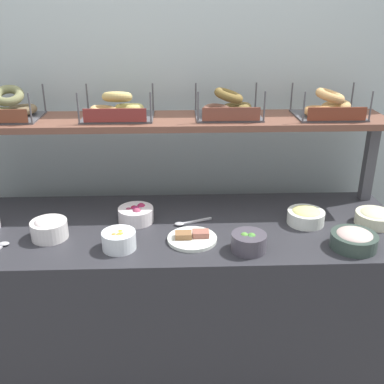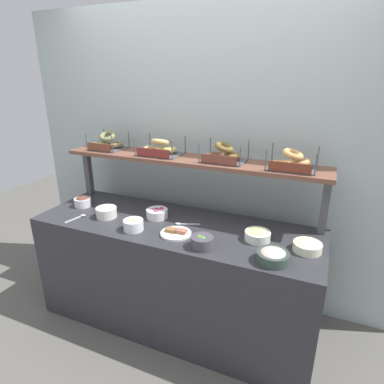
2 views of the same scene
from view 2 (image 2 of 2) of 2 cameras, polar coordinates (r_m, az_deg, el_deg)
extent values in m
plane|color=#595651|center=(2.82, -2.77, -21.42)|extent=(8.00, 8.00, 0.00)
cube|color=#ABB9B9|center=(2.70, 1.92, 5.73)|extent=(3.28, 0.06, 2.40)
cube|color=#2D2D33|center=(2.56, -2.94, -14.28)|extent=(2.08, 0.70, 0.85)
cube|color=#4C4C51|center=(3.01, -17.87, 3.31)|extent=(0.05, 0.05, 0.40)
cube|color=#4C4C51|center=(2.31, 22.47, -2.30)|extent=(0.05, 0.05, 0.40)
cube|color=brown|center=(2.44, -0.48, 5.71)|extent=(2.04, 0.32, 0.03)
cylinder|color=white|center=(2.45, -6.20, -3.81)|extent=(0.16, 0.16, 0.07)
sphere|color=#9C1F57|center=(2.43, -6.24, -3.34)|extent=(0.04, 0.04, 0.04)
sphere|color=#A02549|center=(2.45, -5.44, -3.17)|extent=(0.04, 0.04, 0.04)
sphere|color=#903A53|center=(2.45, -6.94, -3.24)|extent=(0.03, 0.03, 0.03)
sphere|color=#A11F3B|center=(2.45, -6.30, -3.23)|extent=(0.04, 0.04, 0.04)
sphere|color=#A43E5B|center=(2.41, -6.37, -3.56)|extent=(0.04, 0.04, 0.04)
cylinder|color=#49444E|center=(2.03, 1.82, -8.85)|extent=(0.14, 0.14, 0.07)
sphere|color=#4E9038|center=(2.01, 1.97, -8.35)|extent=(0.04, 0.04, 0.04)
sphere|color=#559E56|center=(2.01, 1.85, -8.39)|extent=(0.03, 0.03, 0.03)
sphere|color=#5A993C|center=(2.03, 1.31, -8.11)|extent=(0.04, 0.04, 0.04)
cylinder|color=#EDECC4|center=(2.12, 19.75, -9.15)|extent=(0.17, 0.17, 0.06)
ellipsoid|color=beige|center=(2.11, 19.83, -8.59)|extent=(0.14, 0.14, 0.04)
cylinder|color=white|center=(2.52, -14.92, -3.50)|extent=(0.15, 0.15, 0.08)
ellipsoid|color=white|center=(2.51, -14.98, -2.82)|extent=(0.12, 0.12, 0.05)
cylinder|color=white|center=(2.28, -10.33, -5.77)|extent=(0.14, 0.14, 0.08)
sphere|color=#F9A346|center=(2.25, -10.57, -5.36)|extent=(0.03, 0.03, 0.03)
sphere|color=gold|center=(2.25, -10.21, -5.33)|extent=(0.03, 0.03, 0.03)
sphere|color=#F9A127|center=(2.27, -10.11, -5.10)|extent=(0.03, 0.03, 0.03)
sphere|color=orange|center=(2.25, -10.44, -5.35)|extent=(0.03, 0.03, 0.03)
sphere|color=orange|center=(2.27, -10.97, -5.26)|extent=(0.03, 0.03, 0.03)
cylinder|color=white|center=(2.79, -18.78, -1.73)|extent=(0.13, 0.13, 0.07)
ellipsoid|color=brown|center=(2.78, -18.85, -1.18)|extent=(0.10, 0.10, 0.05)
cylinder|color=#34443C|center=(1.95, 14.10, -11.11)|extent=(0.19, 0.19, 0.06)
ellipsoid|color=beige|center=(1.93, 14.17, -10.46)|extent=(0.15, 0.15, 0.04)
cylinder|color=white|center=(2.16, 11.50, -7.66)|extent=(0.17, 0.17, 0.06)
ellipsoid|color=#ECE988|center=(2.15, 11.55, -7.06)|extent=(0.13, 0.13, 0.04)
cylinder|color=white|center=(2.20, -2.87, -7.36)|extent=(0.21, 0.21, 0.01)
cube|color=#8D603A|center=(2.20, -3.75, -6.73)|extent=(0.07, 0.05, 0.02)
cube|color=#A25F4E|center=(2.18, -1.89, -6.97)|extent=(0.07, 0.05, 0.02)
cube|color=#B7B7BC|center=(2.33, -0.30, -5.74)|extent=(0.13, 0.06, 0.01)
ellipsoid|color=#B7B7BC|center=(2.33, -2.52, -5.66)|extent=(0.04, 0.03, 0.01)
cube|color=#B7B7BC|center=(2.56, -20.34, -4.61)|extent=(0.04, 0.14, 0.01)
ellipsoid|color=#B7B7BC|center=(2.60, -18.74, -3.93)|extent=(0.04, 0.03, 0.01)
cube|color=#4C4C51|center=(2.82, -14.53, 7.47)|extent=(0.27, 0.24, 0.01)
cylinder|color=#4C4C51|center=(2.80, -18.17, 8.41)|extent=(0.01, 0.01, 0.14)
cylinder|color=#4C4C51|center=(2.64, -13.93, 8.16)|extent=(0.01, 0.01, 0.14)
cylinder|color=#4C4C51|center=(2.98, -15.28, 9.33)|extent=(0.01, 0.01, 0.14)
cylinder|color=#4C4C51|center=(2.83, -11.14, 9.12)|extent=(0.01, 0.01, 0.14)
cube|color=brown|center=(2.72, -16.12, 7.66)|extent=(0.23, 0.01, 0.06)
torus|color=olive|center=(2.82, -15.71, 8.06)|extent=(0.17, 0.17, 0.06)
torus|color=brown|center=(2.82, -13.48, 8.15)|extent=(0.20, 0.20, 0.05)
torus|color=olive|center=(2.80, -14.71, 9.53)|extent=(0.16, 0.16, 0.10)
cube|color=#4C4C51|center=(2.55, -5.58, 6.71)|extent=(0.33, 0.24, 0.01)
cylinder|color=#4C4C51|center=(2.52, -10.12, 7.88)|extent=(0.01, 0.01, 0.14)
cylinder|color=#4C4C51|center=(2.36, -3.55, 7.34)|extent=(0.01, 0.01, 0.14)
cylinder|color=#4C4C51|center=(2.71, -7.46, 8.87)|extent=(0.01, 0.01, 0.14)
cylinder|color=#4C4C51|center=(2.56, -1.22, 8.40)|extent=(0.01, 0.01, 0.14)
cube|color=maroon|center=(2.44, -6.97, 6.92)|extent=(0.28, 0.01, 0.06)
torus|color=tan|center=(2.54, -7.08, 7.40)|extent=(0.18, 0.17, 0.06)
torus|color=#C7BC64|center=(2.55, -4.24, 7.51)|extent=(0.15, 0.15, 0.06)
torus|color=#D3B768|center=(2.53, -5.66, 8.79)|extent=(0.14, 0.15, 0.08)
cube|color=#4C4C51|center=(2.35, 5.67, 5.57)|extent=(0.31, 0.24, 0.01)
cylinder|color=#4C4C51|center=(2.28, 1.24, 6.91)|extent=(0.01, 0.01, 0.14)
cylinder|color=#4C4C51|center=(2.19, 8.52, 6.13)|extent=(0.01, 0.01, 0.14)
cylinder|color=#4C4C51|center=(2.49, 3.26, 8.01)|extent=(0.01, 0.01, 0.14)
cylinder|color=#4C4C51|center=(2.41, 9.97, 7.32)|extent=(0.01, 0.01, 0.14)
cube|color=brown|center=(2.23, 4.75, 5.77)|extent=(0.26, 0.01, 0.06)
torus|color=brown|center=(2.33, 4.20, 6.28)|extent=(0.20, 0.20, 0.05)
torus|color=brown|center=(2.37, 7.03, 6.36)|extent=(0.20, 0.20, 0.05)
torus|color=brown|center=(2.33, 5.75, 7.86)|extent=(0.15, 0.15, 0.08)
cube|color=#4C4C51|center=(2.25, 17.20, 4.07)|extent=(0.31, 0.24, 0.01)
cylinder|color=#4C4C51|center=(2.14, 12.97, 5.52)|extent=(0.01, 0.01, 0.14)
cylinder|color=#4C4C51|center=(2.11, 21.08, 4.47)|extent=(0.01, 0.01, 0.14)
cylinder|color=#4C4C51|center=(2.36, 14.05, 6.77)|extent=(0.01, 0.01, 0.14)
cylinder|color=#4C4C51|center=(2.33, 21.41, 5.83)|extent=(0.01, 0.01, 0.14)
cube|color=brown|center=(2.12, 16.90, 4.20)|extent=(0.27, 0.01, 0.06)
torus|color=tan|center=(2.22, 15.77, 4.75)|extent=(0.17, 0.17, 0.05)
torus|color=tan|center=(2.27, 18.58, 4.98)|extent=(0.15, 0.14, 0.06)
torus|color=tan|center=(2.22, 17.45, 6.40)|extent=(0.17, 0.17, 0.08)
camera|label=1|loc=(0.94, -62.34, 4.37)|focal=42.14mm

